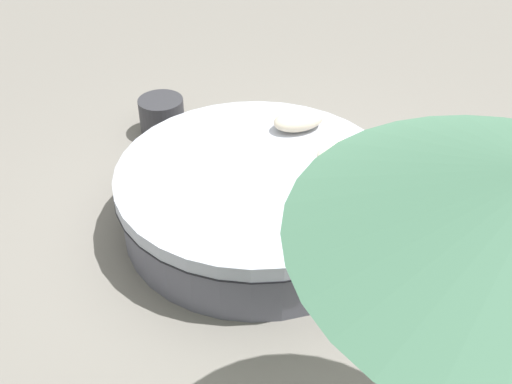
% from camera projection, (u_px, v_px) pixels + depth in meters
% --- Properties ---
extents(ground_plane, '(16.00, 16.00, 0.00)m').
position_uv_depth(ground_plane, '(256.00, 223.00, 5.68)').
color(ground_plane, gray).
extents(round_bed, '(2.48, 2.48, 0.60)m').
position_uv_depth(round_bed, '(256.00, 197.00, 5.49)').
color(round_bed, '#595966').
rests_on(round_bed, ground_plane).
extents(throw_pillow_0, '(0.41, 0.34, 0.18)m').
position_uv_depth(throw_pillow_0, '(324.00, 204.00, 4.79)').
color(throw_pillow_0, beige).
rests_on(throw_pillow_0, round_bed).
extents(throw_pillow_1, '(0.50, 0.36, 0.21)m').
position_uv_depth(throw_pillow_1, '(344.00, 155.00, 5.31)').
color(throw_pillow_1, silver).
rests_on(throw_pillow_1, round_bed).
extents(throw_pillow_2, '(0.50, 0.30, 0.19)m').
position_uv_depth(throw_pillow_2, '(298.00, 120.00, 5.81)').
color(throw_pillow_2, beige).
rests_on(throw_pillow_2, round_bed).
extents(patio_chair, '(0.72, 0.72, 0.98)m').
position_uv_depth(patio_chair, '(507.00, 266.00, 4.42)').
color(patio_chair, '#997A56').
rests_on(patio_chair, ground_plane).
extents(side_table, '(0.50, 0.50, 0.42)m').
position_uv_depth(side_table, '(162.00, 116.00, 6.83)').
color(side_table, '#333338').
rests_on(side_table, ground_plane).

